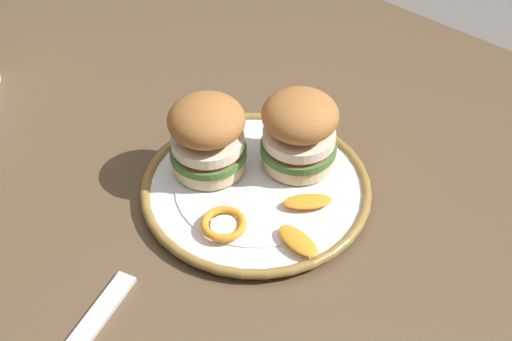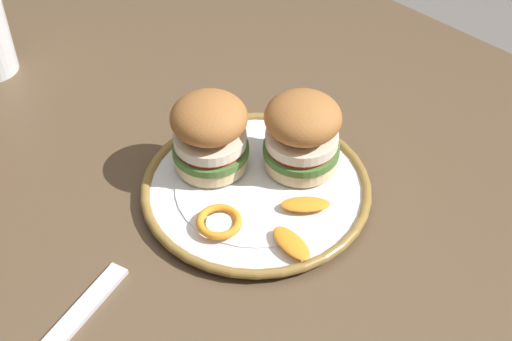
{
  "view_description": "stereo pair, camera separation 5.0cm",
  "coord_description": "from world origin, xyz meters",
  "px_view_note": "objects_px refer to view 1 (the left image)",
  "views": [
    {
      "loc": [
        -0.36,
        0.46,
        1.35
      ],
      "look_at": [
        0.05,
        -0.02,
        0.75
      ],
      "focal_mm": 50.95,
      "sensor_mm": 36.0,
      "label": 1
    },
    {
      "loc": [
        -0.4,
        0.43,
        1.35
      ],
      "look_at": [
        0.05,
        -0.02,
        0.75
      ],
      "focal_mm": 50.95,
      "sensor_mm": 36.0,
      "label": 2
    }
  ],
  "objects_px": {
    "sandwich_half_left": "(207,135)",
    "dining_table": "(274,266)",
    "dinner_plate": "(256,188)",
    "sandwich_half_right": "(299,130)"
  },
  "relations": [
    {
      "from": "sandwich_half_left",
      "to": "dining_table",
      "type": "bearing_deg",
      "value": 174.99
    },
    {
      "from": "dinner_plate",
      "to": "sandwich_half_right",
      "type": "distance_m",
      "value": 0.09
    },
    {
      "from": "sandwich_half_left",
      "to": "sandwich_half_right",
      "type": "bearing_deg",
      "value": -135.11
    },
    {
      "from": "dinner_plate",
      "to": "sandwich_half_left",
      "type": "distance_m",
      "value": 0.09
    },
    {
      "from": "dinner_plate",
      "to": "sandwich_half_right",
      "type": "height_order",
      "value": "sandwich_half_right"
    },
    {
      "from": "dining_table",
      "to": "dinner_plate",
      "type": "relative_size",
      "value": 4.83
    },
    {
      "from": "dining_table",
      "to": "sandwich_half_right",
      "type": "distance_m",
      "value": 0.18
    },
    {
      "from": "dining_table",
      "to": "sandwich_half_right",
      "type": "height_order",
      "value": "sandwich_half_right"
    },
    {
      "from": "dinner_plate",
      "to": "sandwich_half_left",
      "type": "xyz_separation_m",
      "value": [
        0.07,
        0.01,
        0.06
      ]
    },
    {
      "from": "dining_table",
      "to": "sandwich_half_right",
      "type": "relative_size",
      "value": 10.68
    }
  ]
}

